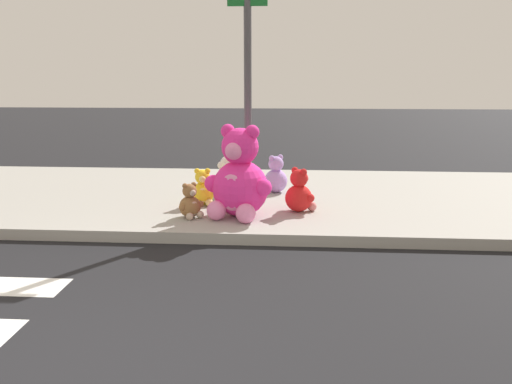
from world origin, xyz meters
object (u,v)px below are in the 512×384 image
Objects in this scene: plush_yellow at (203,190)px; plush_pink_large at (239,180)px; plush_brown at (190,204)px; plush_white at (227,179)px; plush_red at (300,194)px; sign_pole at (248,92)px; plush_lavender at (275,177)px.

plush_pink_large is at bearing -44.12° from plush_yellow.
plush_brown is 0.72× the size of plush_white.
plush_red is (1.46, -0.28, 0.03)m from plush_yellow.
plush_white is (-0.40, 0.66, -1.42)m from sign_pole.
plush_red reaches higher than plush_brown.
plush_pink_large is 0.91m from plush_yellow.
plush_brown is (-0.67, -0.11, -0.31)m from plush_pink_large.
plush_brown is at bearing -104.24° from plush_white.
plush_pink_large is at bearing -75.38° from plush_white.
plush_brown is at bearing -124.31° from plush_lavender.
plush_red is at bearing 20.83° from plush_pink_large.
plush_white reaches higher than plush_yellow.
sign_pole is 6.51× the size of plush_brown.
plush_lavender is 0.83m from plush_white.
sign_pole is 1.33m from plush_pink_large.
plush_pink_large reaches higher than plush_lavender.
plush_yellow is 0.71m from plush_white.
plush_pink_large reaches higher than plush_white.
plush_red is (0.39, -1.21, 0.00)m from plush_lavender.
plush_lavender reaches higher than plush_yellow.
plush_white is at bearing 65.34° from plush_yellow.
sign_pole is 1.81m from plush_brown.
plush_pink_large is 1.62m from plush_lavender.
plush_white reaches higher than plush_brown.
plush_pink_large reaches higher than plush_yellow.
plush_yellow is 0.71m from plush_brown.
plush_pink_large is 1.87× the size of plush_white.
plush_lavender is at bearing 20.31° from plush_white.
plush_brown is at bearing -164.04° from plush_red.
plush_yellow is 0.88× the size of plush_lavender.
plush_pink_large is 1.31m from plush_white.
plush_pink_large is 2.01× the size of plush_lavender.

